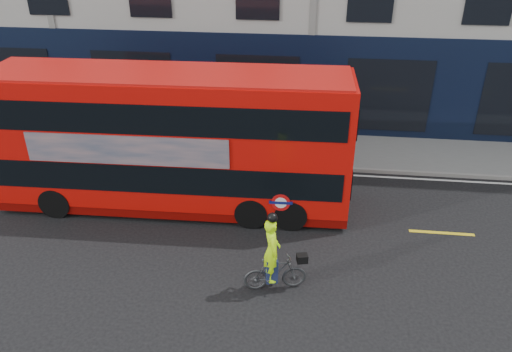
# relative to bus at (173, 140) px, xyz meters

# --- Properties ---
(ground) EXTENTS (120.00, 120.00, 0.00)m
(ground) POSITION_rel_bus_xyz_m (3.81, -2.20, -2.14)
(ground) COLOR black
(ground) RESTS_ON ground
(pavement) EXTENTS (60.00, 3.00, 0.12)m
(pavement) POSITION_rel_bus_xyz_m (3.81, 4.30, -2.08)
(pavement) COLOR gray
(pavement) RESTS_ON ground
(kerb) EXTENTS (60.00, 0.12, 0.13)m
(kerb) POSITION_rel_bus_xyz_m (3.81, 2.80, -2.07)
(kerb) COLOR gray
(kerb) RESTS_ON ground
(road_edge_line) EXTENTS (58.00, 0.10, 0.01)m
(road_edge_line) POSITION_rel_bus_xyz_m (3.81, 2.50, -2.13)
(road_edge_line) COLOR silver
(road_edge_line) RESTS_ON ground
(lane_dashes) EXTENTS (58.00, 0.12, 0.01)m
(lane_dashes) POSITION_rel_bus_xyz_m (3.81, -0.70, -2.13)
(lane_dashes) COLOR gold
(lane_dashes) RESTS_ON ground
(bus) EXTENTS (10.41, 2.59, 4.17)m
(bus) POSITION_rel_bus_xyz_m (0.00, 0.00, 0.00)
(bus) COLOR red
(bus) RESTS_ON ground
(cyclist) EXTENTS (1.57, 0.76, 2.14)m
(cyclist) POSITION_rel_bus_xyz_m (3.28, -3.57, -1.41)
(cyclist) COLOR #3F4244
(cyclist) RESTS_ON ground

